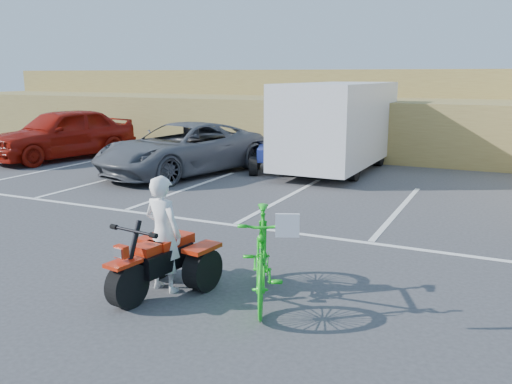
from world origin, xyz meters
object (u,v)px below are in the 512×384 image
at_px(red_car, 62,133).
at_px(quad_atv_blue, 271,172).
at_px(grey_pickup, 182,149).
at_px(red_trike_atv, 158,293).
at_px(rider, 163,234).
at_px(green_dirt_bike, 262,256).
at_px(cargo_trailer, 338,124).
at_px(quad_atv_green, 316,174).

xyz_separation_m(red_car, quad_atv_blue, (7.70, 0.59, -0.89)).
relative_size(grey_pickup, red_car, 1.04).
relative_size(red_trike_atv, quad_atv_blue, 0.97).
height_order(rider, grey_pickup, rider).
distance_m(green_dirt_bike, cargo_trailer, 10.13).
height_order(rider, quad_atv_blue, rider).
distance_m(red_trike_atv, red_car, 13.19).
xyz_separation_m(rider, grey_pickup, (-4.65, 7.63, -0.05)).
relative_size(rider, quad_atv_green, 1.20).
bearing_deg(cargo_trailer, grey_pickup, -146.49).
xyz_separation_m(red_trike_atv, rider, (0.02, 0.15, 0.80)).
bearing_deg(cargo_trailer, quad_atv_blue, -143.13).
bearing_deg(grey_pickup, quad_atv_blue, 44.31).
bearing_deg(quad_atv_green, rider, -94.84).
relative_size(rider, quad_atv_blue, 1.00).
height_order(green_dirt_bike, cargo_trailer, cargo_trailer).
distance_m(green_dirt_bike, quad_atv_green, 9.38).
xyz_separation_m(green_dirt_bike, cargo_trailer, (-2.03, 9.89, 0.83)).
height_order(grey_pickup, quad_atv_green, grey_pickup).
distance_m(red_trike_atv, rider, 0.81).
distance_m(red_trike_atv, quad_atv_green, 9.52).
distance_m(red_car, quad_atv_green, 9.12).
distance_m(green_dirt_bike, quad_atv_blue, 9.46).
bearing_deg(red_trike_atv, grey_pickup, 128.82).
bearing_deg(rider, quad_atv_green, -75.56).
bearing_deg(red_car, quad_atv_green, 18.94).
relative_size(grey_pickup, cargo_trailer, 0.95).
bearing_deg(red_car, green_dirt_bike, -22.47).
height_order(rider, green_dirt_bike, rider).
bearing_deg(quad_atv_blue, quad_atv_green, -5.66).
bearing_deg(quad_atv_green, quad_atv_blue, -175.42).
bearing_deg(quad_atv_blue, red_trike_atv, -96.99).
distance_m(red_trike_atv, quad_atv_blue, 9.39).
height_order(green_dirt_bike, grey_pickup, grey_pickup).
bearing_deg(green_dirt_bike, cargo_trailer, 78.50).
bearing_deg(red_trike_atv, green_dirt_bike, 24.78).
height_order(rider, cargo_trailer, cargo_trailer).
relative_size(red_trike_atv, rider, 0.97).
xyz_separation_m(red_trike_atv, grey_pickup, (-4.63, 7.78, 0.75)).
bearing_deg(rider, red_car, -31.60).
xyz_separation_m(rider, red_car, (-10.07, 8.35, 0.09)).
bearing_deg(quad_atv_green, red_trike_atv, -95.06).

